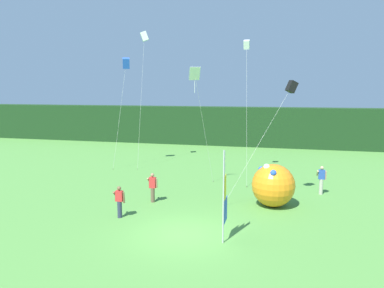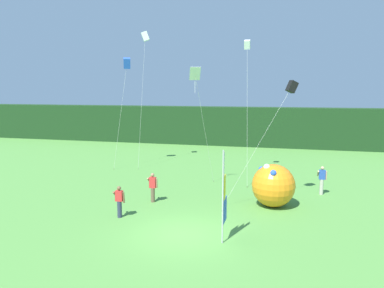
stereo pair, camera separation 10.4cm
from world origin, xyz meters
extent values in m
plane|color=#518E3D|center=(0.00, 0.00, 0.00)|extent=(120.00, 120.00, 0.00)
cube|color=#193819|center=(0.00, 26.13, 2.15)|extent=(80.00, 2.40, 4.29)
cylinder|color=#B7B7BC|center=(1.81, -0.46, 1.91)|extent=(0.06, 0.06, 3.83)
cube|color=blue|center=(1.81, 0.06, 1.20)|extent=(0.02, 0.97, 1.02)
cube|color=yellow|center=(1.81, -0.13, 2.22)|extent=(0.02, 0.60, 1.02)
cube|color=white|center=(1.81, -0.31, 3.24)|extent=(0.02, 0.23, 1.02)
cylinder|color=#B7B2A3|center=(6.36, 7.84, 0.46)|extent=(0.22, 0.22, 0.93)
cube|color=#284CA8|center=(6.36, 7.84, 1.21)|extent=(0.36, 0.20, 0.56)
sphere|color=tan|center=(6.36, 7.84, 1.61)|extent=(0.20, 0.20, 0.20)
cylinder|color=tan|center=(6.13, 7.90, 1.26)|extent=(0.09, 0.48, 0.42)
cylinder|color=tan|center=(6.59, 7.85, 1.16)|extent=(0.09, 0.14, 0.56)
cylinder|color=brown|center=(-2.83, 3.99, 0.41)|extent=(0.22, 0.22, 0.81)
cube|color=red|center=(-2.83, 3.99, 1.11)|extent=(0.36, 0.20, 0.60)
sphere|color=#A37556|center=(-2.83, 3.99, 1.54)|extent=(0.20, 0.20, 0.20)
cylinder|color=#A37556|center=(-3.06, 4.05, 1.19)|extent=(0.09, 0.48, 0.42)
cylinder|color=#A37556|center=(-2.60, 4.00, 1.09)|extent=(0.09, 0.14, 0.56)
cylinder|color=#2D334C|center=(-3.54, 1.27, 0.41)|extent=(0.22, 0.22, 0.82)
cube|color=red|center=(-3.54, 1.27, 1.08)|extent=(0.36, 0.20, 0.52)
sphere|color=brown|center=(-3.54, 1.27, 1.46)|extent=(0.20, 0.20, 0.20)
cylinder|color=brown|center=(-3.77, 1.33, 1.12)|extent=(0.09, 0.48, 0.42)
cylinder|color=brown|center=(-3.31, 1.28, 1.02)|extent=(0.09, 0.14, 0.56)
sphere|color=orange|center=(3.64, 4.86, 1.14)|extent=(2.28, 2.28, 2.28)
sphere|color=blue|center=(3.64, 4.10, 1.99)|extent=(0.32, 0.32, 0.32)
sphere|color=white|center=(3.28, 4.59, 2.19)|extent=(0.32, 0.32, 0.32)
sphere|color=blue|center=(2.96, 5.43, 1.86)|extent=(0.32, 0.32, 0.32)
cylinder|color=brown|center=(1.93, 8.36, 0.04)|extent=(0.03, 0.03, 0.08)
cylinder|color=silver|center=(1.68, 9.88, 4.62)|extent=(0.52, 3.04, 9.24)
cube|color=white|center=(1.42, 11.39, 9.24)|extent=(0.39, 0.56, 0.67)
cylinder|color=brown|center=(-0.41, 9.17, 0.04)|extent=(0.03, 0.03, 0.08)
cylinder|color=silver|center=(-0.81, 8.14, 3.56)|extent=(0.81, 2.09, 7.13)
cube|color=white|center=(-1.20, 7.10, 7.13)|extent=(0.78, 0.71, 0.76)
cylinder|color=white|center=(-1.20, 7.10, 6.33)|extent=(0.02, 0.02, 0.70)
cylinder|color=brown|center=(-6.91, 11.61, 0.04)|extent=(0.03, 0.03, 0.08)
cylinder|color=silver|center=(-6.95, 12.72, 5.21)|extent=(0.08, 2.22, 10.42)
cube|color=white|center=(-6.98, 13.82, 10.42)|extent=(0.80, 0.69, 0.80)
cylinder|color=brown|center=(-8.73, 11.07, 0.04)|extent=(0.03, 0.03, 0.08)
cylinder|color=silver|center=(-8.42, 11.87, 4.12)|extent=(0.63, 1.61, 8.25)
cube|color=blue|center=(-8.11, 12.67, 8.25)|extent=(0.78, 0.88, 0.90)
cylinder|color=brown|center=(1.06, 4.31, 0.04)|extent=(0.03, 0.03, 0.08)
cylinder|color=silver|center=(2.73, 5.14, 3.16)|extent=(3.36, 1.67, 6.34)
cube|color=black|center=(4.41, 5.97, 6.33)|extent=(0.72, 0.63, 0.70)
camera|label=1|loc=(3.98, -14.33, 6.15)|focal=33.93mm
camera|label=2|loc=(4.09, -14.30, 6.15)|focal=33.93mm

